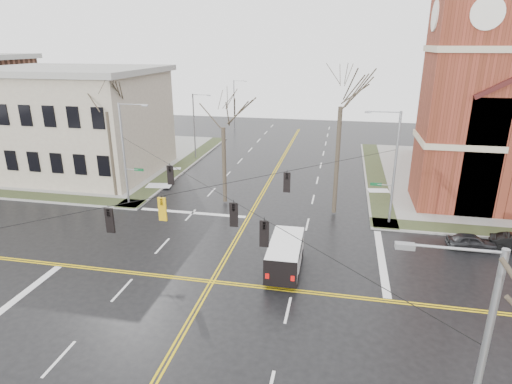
% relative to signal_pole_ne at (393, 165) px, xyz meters
% --- Properties ---
extents(ground, '(120.00, 120.00, 0.00)m').
position_rel_signal_pole_ne_xyz_m(ground, '(-11.32, -11.50, -4.95)').
color(ground, black).
rests_on(ground, ground).
extents(sidewalks, '(80.00, 80.00, 0.17)m').
position_rel_signal_pole_ne_xyz_m(sidewalks, '(-11.32, -11.50, -4.87)').
color(sidewalks, gray).
rests_on(sidewalks, ground).
extents(road_markings, '(100.00, 100.00, 0.01)m').
position_rel_signal_pole_ne_xyz_m(road_markings, '(-11.32, -11.50, -4.94)').
color(road_markings, gold).
rests_on(road_markings, ground).
extents(civic_building_a, '(18.00, 14.00, 11.00)m').
position_rel_signal_pole_ne_xyz_m(civic_building_a, '(-33.32, 8.50, 0.55)').
color(civic_building_a, gray).
rests_on(civic_building_a, ground).
extents(signal_pole_ne, '(2.75, 0.22, 9.00)m').
position_rel_signal_pole_ne_xyz_m(signal_pole_ne, '(0.00, 0.00, 0.00)').
color(signal_pole_ne, gray).
rests_on(signal_pole_ne, ground).
extents(signal_pole_nw, '(2.75, 0.22, 9.00)m').
position_rel_signal_pole_ne_xyz_m(signal_pole_nw, '(-22.64, 0.00, 0.00)').
color(signal_pole_nw, gray).
rests_on(signal_pole_nw, ground).
extents(signal_pole_se, '(2.75, 0.22, 9.00)m').
position_rel_signal_pole_ne_xyz_m(signal_pole_se, '(0.00, -23.00, 0.00)').
color(signal_pole_se, gray).
rests_on(signal_pole_se, ground).
extents(span_wires, '(23.02, 23.02, 0.03)m').
position_rel_signal_pole_ne_xyz_m(span_wires, '(-11.32, -11.50, 1.25)').
color(span_wires, black).
rests_on(span_wires, ground).
extents(traffic_signals, '(8.21, 8.26, 1.30)m').
position_rel_signal_pole_ne_xyz_m(traffic_signals, '(-11.32, -12.17, 0.50)').
color(traffic_signals, black).
rests_on(traffic_signals, ground).
extents(streetlight_north_a, '(2.30, 0.20, 8.00)m').
position_rel_signal_pole_ne_xyz_m(streetlight_north_a, '(-21.97, 16.50, -0.48)').
color(streetlight_north_a, gray).
rests_on(streetlight_north_a, ground).
extents(streetlight_north_b, '(2.30, 0.20, 8.00)m').
position_rel_signal_pole_ne_xyz_m(streetlight_north_b, '(-21.97, 36.50, -0.48)').
color(streetlight_north_b, gray).
rests_on(streetlight_north_b, ground).
extents(cargo_van, '(2.12, 5.26, 1.98)m').
position_rel_signal_pole_ne_xyz_m(cargo_van, '(-7.11, -8.93, -3.78)').
color(cargo_van, white).
rests_on(cargo_van, ground).
extents(parked_car_a, '(3.40, 1.46, 1.14)m').
position_rel_signal_pole_ne_xyz_m(parked_car_a, '(5.52, -3.53, -4.38)').
color(parked_car_a, black).
rests_on(parked_car_a, ground).
extents(tree_nw_far, '(4.00, 4.00, 11.91)m').
position_rel_signal_pole_ne_xyz_m(tree_nw_far, '(-24.91, 1.58, 3.66)').
color(tree_nw_far, '#383024').
rests_on(tree_nw_far, ground).
extents(tree_nw_near, '(4.00, 4.00, 10.26)m').
position_rel_signal_pole_ne_xyz_m(tree_nw_near, '(-14.21, 1.96, 2.49)').
color(tree_nw_near, '#383024').
rests_on(tree_nw_near, ground).
extents(tree_ne, '(4.00, 4.00, 13.53)m').
position_rel_signal_pole_ne_xyz_m(tree_ne, '(-4.30, 1.25, 4.82)').
color(tree_ne, '#383024').
rests_on(tree_ne, ground).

